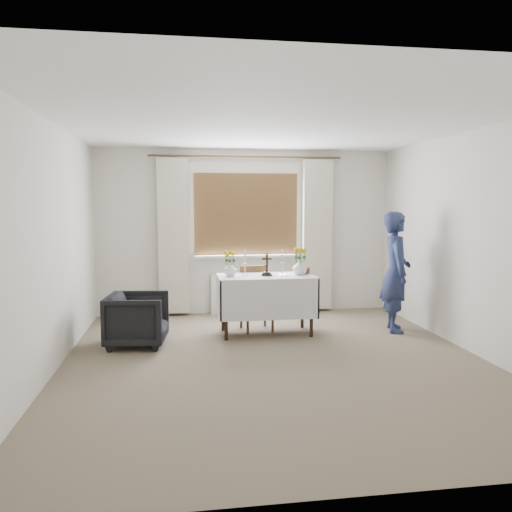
{
  "coord_description": "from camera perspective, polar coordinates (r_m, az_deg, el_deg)",
  "views": [
    {
      "loc": [
        -0.97,
        -5.09,
        1.67
      ],
      "look_at": [
        -0.07,
        0.96,
        1.04
      ],
      "focal_mm": 35.0,
      "sensor_mm": 36.0,
      "label": 1
    }
  ],
  "objects": [
    {
      "name": "ground",
      "position": [
        5.44,
        2.29,
        -11.97
      ],
      "size": [
        5.0,
        5.0,
        0.0
      ],
      "primitive_type": "plane",
      "color": "#807159",
      "rests_on": "ground"
    },
    {
      "name": "altar_table",
      "position": [
        6.47,
        1.17,
        -5.59
      ],
      "size": [
        1.24,
        0.64,
        0.76
      ],
      "primitive_type": "cube",
      "color": "white",
      "rests_on": "ground"
    },
    {
      "name": "wooden_chair",
      "position": [
        6.64,
        0.07,
        -4.87
      ],
      "size": [
        0.45,
        0.45,
        0.86
      ],
      "primitive_type": null,
      "rotation": [
        0.0,
        0.0,
        0.14
      ],
      "color": "brown",
      "rests_on": "ground"
    },
    {
      "name": "armchair",
      "position": [
        6.12,
        -13.4,
        -7.06
      ],
      "size": [
        0.76,
        0.74,
        0.63
      ],
      "primitive_type": "imported",
      "rotation": [
        0.0,
        0.0,
        1.47
      ],
      "color": "black",
      "rests_on": "ground"
    },
    {
      "name": "person",
      "position": [
        6.8,
        15.67,
        -1.74
      ],
      "size": [
        0.5,
        0.65,
        1.58
      ],
      "primitive_type": "imported",
      "rotation": [
        0.0,
        0.0,
        1.35
      ],
      "color": "navy",
      "rests_on": "ground"
    },
    {
      "name": "radiator",
      "position": [
        7.69,
        -1.07,
        -4.35
      ],
      "size": [
        1.1,
        0.1,
        0.6
      ],
      "primitive_type": "cube",
      "color": "silver",
      "rests_on": "ground"
    },
    {
      "name": "wooden_cross",
      "position": [
        6.37,
        1.26,
        -0.96
      ],
      "size": [
        0.15,
        0.12,
        0.29
      ],
      "primitive_type": null,
      "rotation": [
        0.0,
        0.0,
        -0.18
      ],
      "color": "black",
      "rests_on": "altar_table"
    },
    {
      "name": "candlestick_left",
      "position": [
        6.34,
        -1.25,
        -0.83
      ],
      "size": [
        0.1,
        0.1,
        0.33
      ],
      "primitive_type": null,
      "rotation": [
        0.0,
        0.0,
        0.07
      ],
      "color": "white",
      "rests_on": "altar_table"
    },
    {
      "name": "candlestick_right",
      "position": [
        6.41,
        3.02,
        -0.73
      ],
      "size": [
        0.12,
        0.12,
        0.34
      ],
      "primitive_type": null,
      "rotation": [
        0.0,
        0.0,
        0.29
      ],
      "color": "white",
      "rests_on": "altar_table"
    },
    {
      "name": "flower_vase_left",
      "position": [
        6.37,
        -2.97,
        -1.52
      ],
      "size": [
        0.21,
        0.21,
        0.17
      ],
      "primitive_type": "imported",
      "rotation": [
        0.0,
        0.0,
        0.34
      ],
      "color": "silver",
      "rests_on": "altar_table"
    },
    {
      "name": "flower_vase_right",
      "position": [
        6.49,
        5.02,
        -1.28
      ],
      "size": [
        0.22,
        0.22,
        0.2
      ],
      "primitive_type": "imported",
      "rotation": [
        0.0,
        0.0,
        0.18
      ],
      "color": "silver",
      "rests_on": "altar_table"
    },
    {
      "name": "wicker_basket",
      "position": [
        6.64,
        5.26,
        -1.63
      ],
      "size": [
        0.25,
        0.25,
        0.08
      ],
      "primitive_type": "cylinder",
      "rotation": [
        0.0,
        0.0,
        0.21
      ],
      "color": "brown",
      "rests_on": "altar_table"
    }
  ]
}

